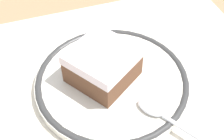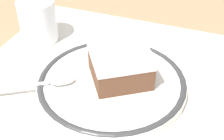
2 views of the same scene
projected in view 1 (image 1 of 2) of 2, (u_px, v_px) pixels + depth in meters
name	position (u px, v px, depth m)	size (l,w,h in m)	color
ground_plane	(126.00, 89.00, 0.47)	(2.40, 2.40, 0.00)	#9E7551
placemat	(126.00, 89.00, 0.47)	(0.48, 0.43, 0.00)	beige
plate	(112.00, 81.00, 0.46)	(0.23, 0.23, 0.02)	silver
cake_slice	(103.00, 65.00, 0.45)	(0.12, 0.12, 0.05)	brown
spoon	(165.00, 117.00, 0.41)	(0.09, 0.13, 0.01)	silver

